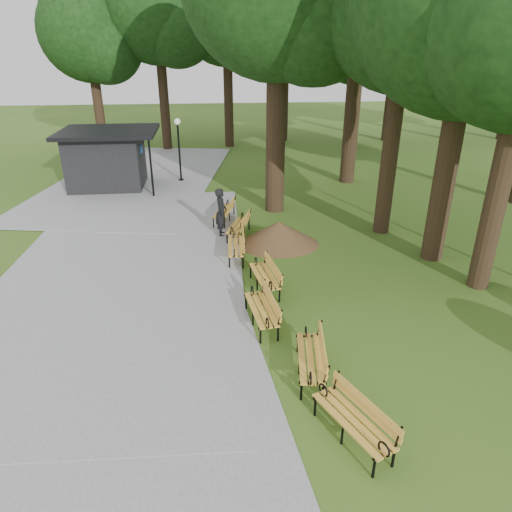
{
  "coord_description": "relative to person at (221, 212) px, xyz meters",
  "views": [
    {
      "loc": [
        -0.98,
        -11.09,
        6.58
      ],
      "look_at": [
        0.25,
        0.85,
        1.1
      ],
      "focal_mm": 32.36,
      "sensor_mm": 36.0,
      "label": 1
    }
  ],
  "objects": [
    {
      "name": "ground",
      "position": [
        0.6,
        -5.29,
        -0.92
      ],
      "size": [
        100.0,
        100.0,
        0.0
      ],
      "primitive_type": "plane",
      "color": "#365B1A",
      "rests_on": "ground"
    },
    {
      "name": "path",
      "position": [
        -3.4,
        -2.29,
        -0.89
      ],
      "size": [
        12.0,
        38.0,
        0.06
      ],
      "primitive_type": "cube",
      "color": "gray",
      "rests_on": "ground"
    },
    {
      "name": "person",
      "position": [
        0.0,
        0.0,
        0.0
      ],
      "size": [
        0.46,
        0.69,
        1.84
      ],
      "primitive_type": "imported",
      "rotation": [
        0.0,
        0.0,
        1.53
      ],
      "color": "black",
      "rests_on": "ground"
    },
    {
      "name": "kiosk",
      "position": [
        -5.48,
        7.25,
        0.52
      ],
      "size": [
        4.62,
        4.03,
        2.88
      ],
      "primitive_type": null,
      "rotation": [
        0.0,
        0.0,
        0.0
      ],
      "color": "black",
      "rests_on": "ground"
    },
    {
      "name": "lamp_post",
      "position": [
        -1.89,
        7.99,
        1.41
      ],
      "size": [
        0.32,
        0.32,
        3.25
      ],
      "color": "black",
      "rests_on": "ground"
    },
    {
      "name": "dirt_mound",
      "position": [
        2.02,
        -1.1,
        -0.48
      ],
      "size": [
        2.47,
        2.47,
        0.88
      ],
      "primitive_type": "cone",
      "color": "#47301C",
      "rests_on": "ground"
    },
    {
      "name": "bench_0",
      "position": [
        2.0,
        -10.29,
        -0.48
      ],
      "size": [
        1.35,
        2.0,
        0.88
      ],
      "primitive_type": null,
      "rotation": [
        0.0,
        0.0,
        -1.16
      ],
      "color": "gold",
      "rests_on": "ground"
    },
    {
      "name": "bench_1",
      "position": [
        1.62,
        -8.39,
        -0.48
      ],
      "size": [
        0.91,
        1.97,
        0.88
      ],
      "primitive_type": null,
      "rotation": [
        0.0,
        0.0,
        -1.72
      ],
      "color": "gold",
      "rests_on": "ground"
    },
    {
      "name": "bench_2",
      "position": [
        0.79,
        -6.29,
        -0.48
      ],
      "size": [
        0.88,
        1.97,
        0.88
      ],
      "primitive_type": null,
      "rotation": [
        0.0,
        0.0,
        -1.44
      ],
      "color": "gold",
      "rests_on": "ground"
    },
    {
      "name": "bench_3",
      "position": [
        1.1,
        -4.44,
        -0.48
      ],
      "size": [
        0.9,
        1.97,
        0.88
      ],
      "primitive_type": null,
      "rotation": [
        0.0,
        0.0,
        -1.43
      ],
      "color": "gold",
      "rests_on": "ground"
    },
    {
      "name": "bench_4",
      "position": [
        0.4,
        -2.12,
        -0.48
      ],
      "size": [
        0.73,
        1.93,
        0.88
      ],
      "primitive_type": null,
      "rotation": [
        0.0,
        0.0,
        -1.62
      ],
      "color": "gold",
      "rests_on": "ground"
    },
    {
      "name": "bench_5",
      "position": [
        0.62,
        -0.2,
        -0.48
      ],
      "size": [
        1.2,
        2.0,
        0.88
      ],
      "primitive_type": null,
      "rotation": [
        0.0,
        0.0,
        -1.89
      ],
      "color": "gold",
      "rests_on": "ground"
    },
    {
      "name": "bench_6",
      "position": [
        0.15,
        1.49,
        -0.48
      ],
      "size": [
        1.16,
        2.0,
        0.88
      ],
      "primitive_type": null,
      "rotation": [
        0.0,
        0.0,
        -1.86
      ],
      "color": "gold",
      "rests_on": "ground"
    },
    {
      "name": "lawn_tree_1",
      "position": [
        6.18,
        -0.2,
        6.7
      ],
      "size": [
        5.34,
        5.34,
        10.36
      ],
      "color": "black",
      "rests_on": "ground"
    },
    {
      "name": "tree_backdrop",
      "position": [
        7.3,
        17.77,
        7.1
      ],
      "size": [
        36.53,
        9.19,
        16.03
      ],
      "primitive_type": null,
      "color": "black",
      "rests_on": "ground"
    }
  ]
}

